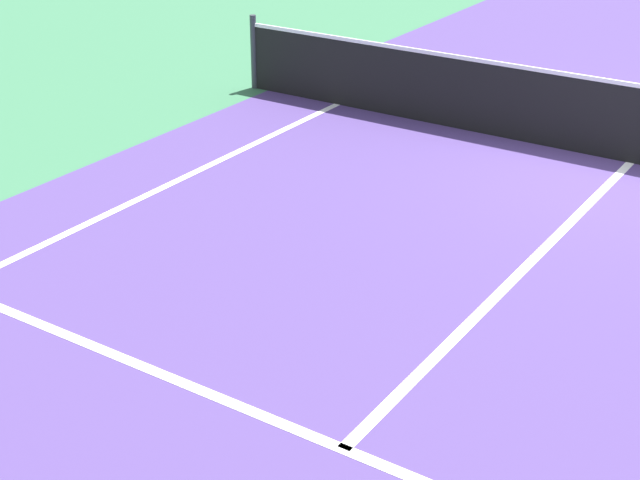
{
  "coord_description": "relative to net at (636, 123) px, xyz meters",
  "views": [
    {
      "loc": [
        2.7,
        -10.78,
        4.07
      ],
      "look_at": [
        -0.78,
        -5.5,
        1.0
      ],
      "focal_mm": 53.22,
      "sensor_mm": 36.0,
      "label": 1
    }
  ],
  "objects": [
    {
      "name": "line_service_near",
      "position": [
        0.0,
        -6.4,
        -0.49
      ],
      "size": [
        8.22,
        0.1,
        0.01
      ],
      "primitive_type": "cube",
      "color": "white",
      "rests_on": "ground_plane"
    },
    {
      "name": "net",
      "position": [
        0.0,
        0.0,
        0.0
      ],
      "size": [
        11.2,
        0.09,
        1.07
      ],
      "color": "#33383D",
      "rests_on": "ground_plane"
    },
    {
      "name": "court_surface_inbounds",
      "position": [
        0.0,
        0.0,
        -0.49
      ],
      "size": [
        10.62,
        24.4,
        0.0
      ],
      "primitive_type": "cube",
      "color": "#4C387A",
      "rests_on": "ground_plane"
    },
    {
      "name": "ground_plane",
      "position": [
        0.0,
        0.0,
        -0.49
      ],
      "size": [
        60.0,
        60.0,
        0.0
      ],
      "primitive_type": "plane",
      "color": "#38724C"
    },
    {
      "name": "line_center_service",
      "position": [
        0.0,
        -3.2,
        -0.49
      ],
      "size": [
        0.1,
        6.4,
        0.01
      ],
      "primitive_type": "cube",
      "color": "white",
      "rests_on": "ground_plane"
    }
  ]
}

